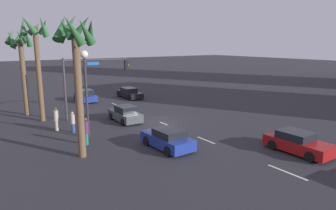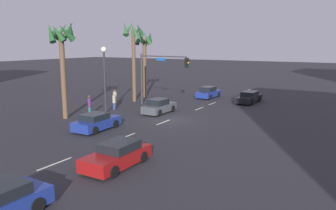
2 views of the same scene
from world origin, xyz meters
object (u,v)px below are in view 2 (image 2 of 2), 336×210
(pedestrian_1, at_px, (115,98))
(palm_tree_1, at_px, (133,43))
(car_1, at_px, (208,93))
(streetlamp, at_px, (104,67))
(car_3, at_px, (117,155))
(pedestrian_2, at_px, (89,105))
(traffic_signal, at_px, (158,70))
(car_0, at_px, (249,97))
(car_2, at_px, (96,122))
(pedestrian_0, at_px, (114,101))
(car_5, at_px, (159,107))
(palm_tree_0, at_px, (144,49))
(palm_tree_2, at_px, (62,46))

(pedestrian_1, xyz_separation_m, palm_tree_1, (3.80, 0.28, 5.78))
(car_1, xyz_separation_m, streetlamp, (-14.10, 4.69, 3.84))
(car_3, distance_m, pedestrian_2, 14.18)
(pedestrian_1, bearing_deg, car_1, -29.67)
(traffic_signal, bearing_deg, pedestrian_2, 157.36)
(car_0, bearing_deg, car_2, 160.37)
(streetlamp, relative_size, pedestrian_0, 3.82)
(traffic_signal, height_order, pedestrian_2, traffic_signal)
(car_3, distance_m, car_5, 14.60)
(car_2, height_order, car_5, car_5)
(traffic_signal, height_order, palm_tree_0, palm_tree_0)
(car_0, height_order, pedestrian_0, pedestrian_0)
(pedestrian_0, xyz_separation_m, pedestrian_1, (1.29, 0.94, 0.11))
(traffic_signal, height_order, palm_tree_2, palm_tree_2)
(traffic_signal, distance_m, palm_tree_2, 10.48)
(streetlamp, bearing_deg, car_1, -18.40)
(car_5, bearing_deg, car_2, 174.25)
(car_2, xyz_separation_m, traffic_signal, (11.05, 1.25, 3.31))
(traffic_signal, height_order, streetlamp, streetlamp)
(streetlamp, xyz_separation_m, pedestrian_2, (-1.50, 0.68, -3.45))
(car_1, xyz_separation_m, car_5, (-11.33, 0.27, 0.01))
(palm_tree_2, bearing_deg, pedestrian_0, -11.31)
(car_2, relative_size, pedestrian_2, 2.10)
(pedestrian_0, bearing_deg, palm_tree_1, 13.48)
(streetlamp, distance_m, pedestrian_0, 4.13)
(pedestrian_0, height_order, palm_tree_1, palm_tree_1)
(pedestrian_0, distance_m, pedestrian_1, 1.60)
(car_2, bearing_deg, car_3, -129.82)
(car_1, distance_m, palm_tree_0, 9.77)
(car_0, relative_size, car_1, 1.14)
(traffic_signal, bearing_deg, car_5, -145.83)
(car_3, distance_m, streetlamp, 15.20)
(car_3, xyz_separation_m, palm_tree_1, (17.71, 11.89, 6.15))
(car_0, bearing_deg, streetlamp, 142.34)
(traffic_signal, xyz_separation_m, palm_tree_0, (4.70, 4.93, 2.18))
(palm_tree_0, height_order, palm_tree_1, palm_tree_1)
(car_2, distance_m, car_5, 8.06)
(streetlamp, height_order, palm_tree_1, palm_tree_1)
(palm_tree_0, distance_m, palm_tree_2, 14.07)
(car_2, height_order, palm_tree_2, palm_tree_2)
(car_3, bearing_deg, pedestrian_0, 40.20)
(car_0, height_order, streetlamp, streetlamp)
(palm_tree_2, bearing_deg, palm_tree_0, 3.72)
(car_1, height_order, streetlamp, streetlamp)
(car_5, height_order, traffic_signal, traffic_signal)
(car_0, distance_m, car_2, 19.60)
(car_0, distance_m, streetlamp, 17.13)
(car_1, xyz_separation_m, pedestrian_1, (-10.86, 6.19, 0.35))
(car_5, bearing_deg, pedestrian_2, 129.91)
(pedestrian_2, height_order, palm_tree_2, palm_tree_2)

